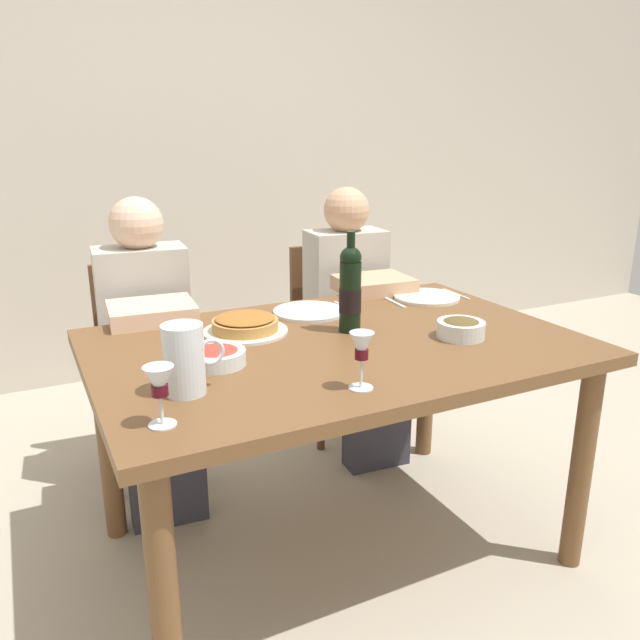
% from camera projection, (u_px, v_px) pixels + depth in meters
% --- Properties ---
extents(ground_plane, '(8.00, 8.00, 0.00)m').
position_uv_depth(ground_plane, '(335.00, 546.00, 2.19)').
color(ground_plane, '#B2A893').
extents(back_wall, '(8.00, 0.10, 2.80)m').
position_uv_depth(back_wall, '(169.00, 129.00, 3.52)').
color(back_wall, beige).
rests_on(back_wall, ground).
extents(dining_table, '(1.50, 1.00, 0.76)m').
position_uv_depth(dining_table, '(337.00, 368.00, 1.99)').
color(dining_table, brown).
rests_on(dining_table, ground).
extents(wine_bottle, '(0.07, 0.07, 0.33)m').
position_uv_depth(wine_bottle, '(350.00, 289.00, 2.02)').
color(wine_bottle, black).
rests_on(wine_bottle, dining_table).
extents(water_pitcher, '(0.16, 0.10, 0.18)m').
position_uv_depth(water_pitcher, '(185.00, 363.00, 1.56)').
color(water_pitcher, silver).
rests_on(water_pitcher, dining_table).
extents(baked_tart, '(0.28, 0.28, 0.06)m').
position_uv_depth(baked_tart, '(245.00, 325.00, 2.04)').
color(baked_tart, silver).
rests_on(baked_tart, dining_table).
extents(salad_bowl, '(0.17, 0.17, 0.05)m').
position_uv_depth(salad_bowl, '(216.00, 356.00, 1.76)').
color(salad_bowl, silver).
rests_on(salad_bowl, dining_table).
extents(olive_bowl, '(0.15, 0.15, 0.06)m').
position_uv_depth(olive_bowl, '(461.00, 328.00, 1.99)').
color(olive_bowl, silver).
rests_on(olive_bowl, dining_table).
extents(wine_glass_left_diner, '(0.07, 0.07, 0.14)m').
position_uv_depth(wine_glass_left_diner, '(159.00, 385.00, 1.38)').
color(wine_glass_left_diner, silver).
rests_on(wine_glass_left_diner, dining_table).
extents(wine_glass_right_diner, '(0.06, 0.06, 0.15)m').
position_uv_depth(wine_glass_right_diner, '(362.00, 349.00, 1.58)').
color(wine_glass_right_diner, silver).
rests_on(wine_glass_right_diner, dining_table).
extents(dinner_plate_left_setting, '(0.26, 0.26, 0.01)m').
position_uv_depth(dinner_plate_left_setting, '(427.00, 297.00, 2.46)').
color(dinner_plate_left_setting, silver).
rests_on(dinner_plate_left_setting, dining_table).
extents(dinner_plate_right_setting, '(0.26, 0.26, 0.01)m').
position_uv_depth(dinner_plate_right_setting, '(309.00, 311.00, 2.26)').
color(dinner_plate_right_setting, silver).
rests_on(dinner_plate_right_setting, dining_table).
extents(fork_left_setting, '(0.02, 0.16, 0.00)m').
position_uv_depth(fork_left_setting, '(394.00, 302.00, 2.40)').
color(fork_left_setting, silver).
rests_on(fork_left_setting, dining_table).
extents(knife_left_setting, '(0.02, 0.18, 0.00)m').
position_uv_depth(knife_left_setting, '(456.00, 294.00, 2.52)').
color(knife_left_setting, silver).
rests_on(knife_left_setting, dining_table).
extents(knife_right_setting, '(0.01, 0.18, 0.00)m').
position_uv_depth(knife_right_setting, '(346.00, 307.00, 2.33)').
color(knife_right_setting, silver).
rests_on(knife_right_setting, dining_table).
extents(spoon_right_setting, '(0.02, 0.16, 0.00)m').
position_uv_depth(spoon_right_setting, '(271.00, 318.00, 2.20)').
color(spoon_right_setting, silver).
rests_on(spoon_right_setting, dining_table).
extents(chair_left, '(0.43, 0.43, 0.87)m').
position_uv_depth(chair_left, '(144.00, 355.00, 2.61)').
color(chair_left, brown).
rests_on(chair_left, ground).
extents(diner_left, '(0.36, 0.52, 1.16)m').
position_uv_depth(diner_left, '(150.00, 345.00, 2.37)').
color(diner_left, '#B7B2A8').
rests_on(diner_left, ground).
extents(chair_right, '(0.43, 0.43, 0.87)m').
position_uv_depth(chair_right, '(334.00, 326.00, 3.00)').
color(chair_right, brown).
rests_on(chair_right, ground).
extents(diner_right, '(0.36, 0.52, 1.16)m').
position_uv_depth(diner_right, '(356.00, 315.00, 2.76)').
color(diner_right, '#B7B2A8').
rests_on(diner_right, ground).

